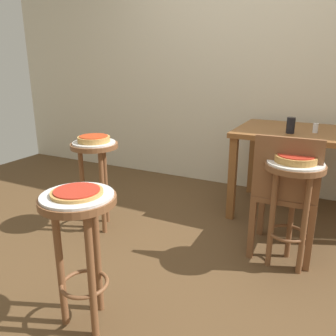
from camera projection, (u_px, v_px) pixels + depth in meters
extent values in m
plane|color=brown|center=(179.00, 259.00, 2.32)|extent=(6.00, 6.00, 0.00)
cube|color=beige|center=(253.00, 37.00, 3.28)|extent=(6.00, 0.10, 3.00)
cylinder|color=brown|center=(78.00, 200.00, 1.56)|extent=(0.35, 0.35, 0.03)
cylinder|color=brown|center=(97.00, 255.00, 1.76)|extent=(0.04, 0.04, 0.66)
cylinder|color=brown|center=(60.00, 267.00, 1.66)|extent=(0.04, 0.04, 0.66)
cylinder|color=brown|center=(91.00, 278.00, 1.58)|extent=(0.04, 0.04, 0.66)
torus|color=brown|center=(85.00, 283.00, 1.69)|extent=(0.24, 0.24, 0.02)
cylinder|color=silver|center=(77.00, 195.00, 1.56)|extent=(0.33, 0.33, 0.01)
cylinder|color=tan|center=(77.00, 193.00, 1.55)|extent=(0.24, 0.24, 0.01)
cylinder|color=red|center=(77.00, 190.00, 1.55)|extent=(0.21, 0.21, 0.01)
cylinder|color=brown|center=(94.00, 146.00, 2.58)|extent=(0.35, 0.35, 0.03)
cylinder|color=brown|center=(106.00, 184.00, 2.77)|extent=(0.04, 0.04, 0.66)
cylinder|color=brown|center=(83.00, 189.00, 2.68)|extent=(0.04, 0.04, 0.66)
cylinder|color=brown|center=(103.00, 193.00, 2.59)|extent=(0.04, 0.04, 0.66)
torus|color=brown|center=(98.00, 200.00, 2.71)|extent=(0.24, 0.24, 0.02)
cylinder|color=silver|center=(94.00, 143.00, 2.57)|extent=(0.32, 0.32, 0.01)
cylinder|color=tan|center=(94.00, 139.00, 2.56)|extent=(0.24, 0.24, 0.04)
cylinder|color=red|center=(94.00, 136.00, 2.56)|extent=(0.21, 0.21, 0.01)
cylinder|color=brown|center=(295.00, 167.00, 2.06)|extent=(0.35, 0.35, 0.03)
cylinder|color=brown|center=(292.00, 213.00, 2.26)|extent=(0.04, 0.04, 0.66)
cylinder|color=brown|center=(272.00, 219.00, 2.16)|extent=(0.04, 0.04, 0.66)
cylinder|color=brown|center=(304.00, 226.00, 2.07)|extent=(0.04, 0.04, 0.66)
torus|color=brown|center=(287.00, 233.00, 2.19)|extent=(0.24, 0.24, 0.02)
cylinder|color=white|center=(295.00, 163.00, 2.05)|extent=(0.33, 0.33, 0.01)
cylinder|color=#B78442|center=(296.00, 159.00, 2.05)|extent=(0.25, 0.25, 0.04)
cylinder|color=red|center=(296.00, 155.00, 2.04)|extent=(0.22, 0.22, 0.01)
cube|color=brown|center=(305.00, 133.00, 2.81)|extent=(1.08, 0.79, 0.04)
cube|color=brown|center=(232.00, 179.00, 2.83)|extent=(0.06, 0.06, 0.70)
cube|color=brown|center=(252.00, 159.00, 3.42)|extent=(0.06, 0.06, 0.70)
cylinder|color=black|center=(291.00, 125.00, 2.67)|extent=(0.07, 0.07, 0.12)
cylinder|color=white|center=(315.00, 128.00, 2.70)|extent=(0.04, 0.04, 0.07)
cube|color=brown|center=(287.00, 193.00, 2.31)|extent=(0.41, 0.41, 0.04)
cube|color=brown|center=(287.00, 170.00, 2.08)|extent=(0.40, 0.04, 0.40)
cube|color=brown|center=(313.00, 218.00, 2.46)|extent=(0.04, 0.04, 0.42)
cube|color=brown|center=(262.00, 209.00, 2.60)|extent=(0.04, 0.04, 0.42)
cube|color=brown|center=(310.00, 241.00, 2.14)|extent=(0.04, 0.04, 0.42)
cube|color=brown|center=(252.00, 229.00, 2.29)|extent=(0.04, 0.04, 0.42)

